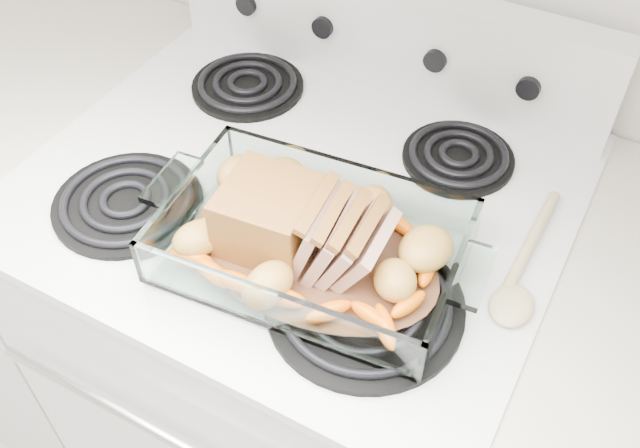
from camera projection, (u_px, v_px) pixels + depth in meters
The scene contains 6 objects.
electric_range at pixel (303, 351), 1.38m from camera, with size 0.78×0.70×1.12m.
counter_left at pixel (48, 235), 1.61m from camera, with size 0.58×0.68×0.93m.
baking_dish at pixel (313, 249), 0.93m from camera, with size 0.38×0.25×0.07m.
pork_roast at pixel (291, 222), 0.91m from camera, with size 0.22×0.12×0.09m.
roast_vegetables at pixel (324, 222), 0.94m from camera, with size 0.40×0.22×0.05m.
wooden_spoon at pixel (521, 276), 0.92m from camera, with size 0.05×0.25×0.02m.
Camera 1 is at (0.40, 1.00, 1.66)m, focal length 40.00 mm.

